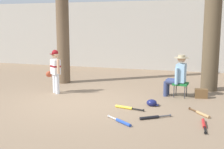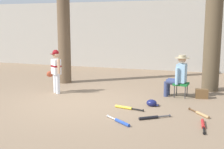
# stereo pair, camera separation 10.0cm
# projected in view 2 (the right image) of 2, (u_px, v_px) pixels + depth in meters

# --- Properties ---
(ground_plane) EXTENTS (60.00, 60.00, 0.00)m
(ground_plane) POSITION_uv_depth(u_px,v_px,m) (79.00, 103.00, 7.76)
(ground_plane) COLOR #897056
(concrete_back_wall) EXTENTS (18.00, 0.36, 3.07)m
(concrete_back_wall) POSITION_uv_depth(u_px,v_px,m) (138.00, 35.00, 13.59)
(concrete_back_wall) COLOR #ADA89E
(concrete_back_wall) RESTS_ON ground
(tree_near_player) EXTENTS (0.71, 0.71, 5.80)m
(tree_near_player) POSITION_uv_depth(u_px,v_px,m) (63.00, 10.00, 10.12)
(tree_near_player) COLOR brown
(tree_near_player) RESTS_ON ground
(tree_behind_spectator) EXTENTS (0.83, 0.83, 5.07)m
(tree_behind_spectator) POSITION_uv_depth(u_px,v_px,m) (213.00, 22.00, 8.92)
(tree_behind_spectator) COLOR brown
(tree_behind_spectator) RESTS_ON ground
(young_ballplayer) EXTENTS (0.59, 0.40, 1.31)m
(young_ballplayer) POSITION_uv_depth(u_px,v_px,m) (56.00, 69.00, 8.80)
(young_ballplayer) COLOR white
(young_ballplayer) RESTS_ON ground
(folding_stool) EXTENTS (0.44, 0.44, 0.41)m
(folding_stool) POSITION_uv_depth(u_px,v_px,m) (181.00, 84.00, 8.37)
(folding_stool) COLOR #196B2D
(folding_stool) RESTS_ON ground
(seated_spectator) EXTENTS (0.67, 0.54, 1.20)m
(seated_spectator) POSITION_uv_depth(u_px,v_px,m) (178.00, 75.00, 8.36)
(seated_spectator) COLOR navy
(seated_spectator) RESTS_ON ground
(handbag_beside_stool) EXTENTS (0.36, 0.23, 0.26)m
(handbag_beside_stool) POSITION_uv_depth(u_px,v_px,m) (202.00, 94.00, 8.26)
(handbag_beside_stool) COLOR brown
(handbag_beside_stool) RESTS_ON ground
(bat_blue_youth) EXTENTS (0.66, 0.52, 0.07)m
(bat_blue_youth) POSITION_uv_depth(u_px,v_px,m) (121.00, 122.00, 6.19)
(bat_blue_youth) COLOR #2347AD
(bat_blue_youth) RESTS_ON ground
(bat_wood_tan) EXTENTS (0.50, 0.63, 0.07)m
(bat_wood_tan) POSITION_uv_depth(u_px,v_px,m) (201.00, 114.00, 6.72)
(bat_wood_tan) COLOR tan
(bat_wood_tan) RESTS_ON ground
(bat_black_composite) EXTENTS (0.64, 0.49, 0.07)m
(bat_black_composite) POSITION_uv_depth(u_px,v_px,m) (151.00, 117.00, 6.47)
(bat_black_composite) COLOR black
(bat_black_composite) RESTS_ON ground
(bat_yellow_trainer) EXTENTS (0.76, 0.23, 0.07)m
(bat_yellow_trainer) POSITION_uv_depth(u_px,v_px,m) (126.00, 108.00, 7.24)
(bat_yellow_trainer) COLOR yellow
(bat_yellow_trainer) RESTS_ON ground
(bat_red_barrel) EXTENTS (0.12, 0.81, 0.07)m
(bat_red_barrel) POSITION_uv_depth(u_px,v_px,m) (203.00, 125.00, 6.01)
(bat_red_barrel) COLOR red
(bat_red_barrel) RESTS_ON ground
(batting_helmet_navy) EXTENTS (0.31, 0.24, 0.18)m
(batting_helmet_navy) POSITION_uv_depth(u_px,v_px,m) (152.00, 103.00, 7.50)
(batting_helmet_navy) COLOR navy
(batting_helmet_navy) RESTS_ON ground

